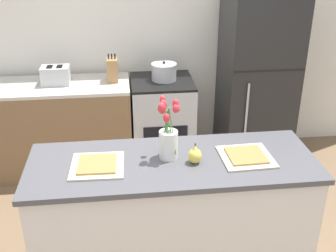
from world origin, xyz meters
The scene contains 12 objects.
back_wall centered at (0.00, 2.00, 1.35)m, with size 5.20×0.08×2.70m.
kitchen_island centered at (0.00, 0.00, 0.47)m, with size 1.80×0.66×0.94m.
back_counter centered at (-1.06, 1.60, 0.45)m, with size 1.68×0.60×0.91m.
stove_range centered at (0.10, 1.60, 0.45)m, with size 0.60×0.61×0.91m.
refrigerator centered at (1.05, 1.60, 0.86)m, with size 0.68×0.67×1.72m.
flower_vase centered at (-0.02, 0.04, 1.08)m, with size 0.13×0.16×0.39m.
pear_figurine centered at (0.13, -0.04, 0.99)m, with size 0.08×0.08×0.14m.
plate_setting_left centered at (-0.46, -0.02, 0.95)m, with size 0.33×0.33×0.02m.
plate_setting_right centered at (0.46, -0.02, 0.95)m, with size 0.33×0.33×0.02m.
toaster centered at (-0.90, 1.61, 0.99)m, with size 0.28×0.18×0.17m.
cooking_pot centered at (0.12, 1.61, 0.99)m, with size 0.24×0.24×0.19m.
knife_block centered at (-0.37, 1.63, 1.02)m, with size 0.10×0.14×0.27m.
Camera 1 is at (-0.29, -2.25, 2.26)m, focal length 45.00 mm.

